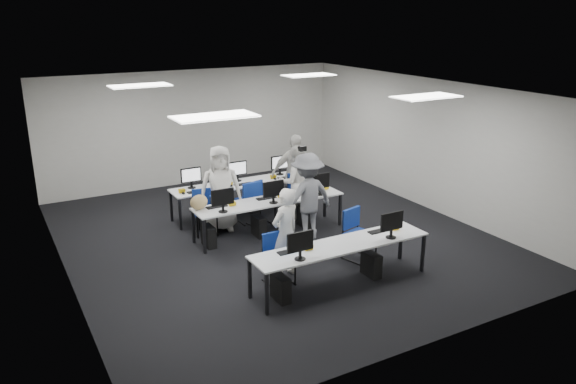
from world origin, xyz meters
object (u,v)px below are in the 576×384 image
chair_6 (249,209)px  student_2 (221,189)px  desk_mid (269,203)px  chair_2 (205,220)px  desk_front (341,247)px  chair_1 (359,244)px  photographer (307,197)px  chair_5 (213,218)px  student_1 (296,182)px  student_0 (285,233)px  chair_7 (296,200)px  student_3 (295,174)px  chair_4 (301,202)px  chair_3 (260,212)px  chair_0 (278,268)px

chair_6 → student_2: student_2 is taller
desk_mid → chair_2: (-1.16, 0.68, -0.39)m
desk_front → chair_1: 1.17m
photographer → chair_5: bearing=-46.4°
chair_2 → photographer: bearing=-26.9°
chair_5 → student_1: 2.01m
student_0 → student_1: student_1 is taller
chair_7 → student_3: size_ratio=0.50×
chair_2 → student_1: student_1 is taller
chair_1 → chair_4: 2.60m
desk_mid → chair_3: bearing=83.4°
chair_5 → chair_6: 0.90m
chair_3 → chair_4: bearing=-7.6°
student_1 → desk_front: bearing=88.3°
desk_mid → chair_5: size_ratio=3.72×
desk_mid → student_2: student_2 is taller
desk_mid → student_2: bearing=136.8°
chair_2 → photographer: photographer is taller
chair_0 → student_2: (0.13, 2.78, 0.63)m
chair_7 → photographer: 1.73m
student_0 → student_1: size_ratio=0.97×
photographer → chair_4: bearing=-120.7°
chair_3 → student_0: student_0 is taller
desk_mid → chair_4: 1.38m
desk_front → chair_5: (-0.97, 3.33, -0.41)m
chair_4 → student_3: student_3 is taller
desk_front → chair_3: bearing=88.8°
chair_4 → photographer: size_ratio=0.54×
chair_0 → student_3: (2.01, 2.95, 0.64)m
student_1 → student_2: 1.74m
chair_0 → chair_2: (-0.26, 2.74, 0.01)m
student_0 → chair_4: bearing=-141.8°
student_3 → photographer: (-0.57, -1.49, -0.02)m
chair_2 → desk_mid: bearing=-20.3°
desk_front → chair_6: bearing=91.2°
chair_2 → photographer: (1.70, -1.28, 0.60)m
chair_1 → chair_5: size_ratio=1.11×
chair_4 → student_2: size_ratio=0.53×
chair_2 → student_0: bearing=-68.9°
desk_front → photographer: bearing=74.8°
desk_front → chair_2: chair_2 is taller
chair_2 → chair_6: chair_6 is taller
student_1 → student_3: size_ratio=0.91×
chair_1 → chair_3: chair_1 is taller
student_0 → chair_3: bearing=-122.9°
chair_2 → chair_6: (1.08, 0.18, 0.01)m
chair_1 → student_0: bearing=163.4°
chair_5 → student_0: size_ratio=0.54×
chair_1 → student_2: size_ratio=0.53×
student_1 → chair_0: bearing=69.9°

